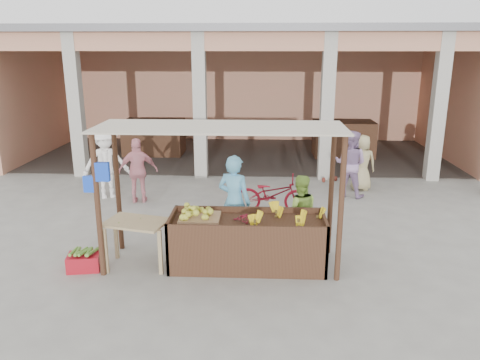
{
  "coord_description": "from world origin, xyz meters",
  "views": [
    {
      "loc": [
        0.71,
        -7.3,
        3.6
      ],
      "look_at": [
        0.32,
        1.2,
        1.18
      ],
      "focal_mm": 35.0,
      "sensor_mm": 36.0,
      "label": 1
    }
  ],
  "objects_px": {
    "fruit_stall": "(247,244)",
    "motorcycle": "(272,193)",
    "side_table": "(136,229)",
    "red_crate": "(84,262)",
    "vendor_blue": "(234,199)",
    "vendor_green": "(299,210)"
  },
  "relations": [
    {
      "from": "vendor_green",
      "to": "red_crate",
      "type": "bearing_deg",
      "value": 13.17
    },
    {
      "from": "fruit_stall",
      "to": "vendor_blue",
      "type": "relative_size",
      "value": 1.39
    },
    {
      "from": "side_table",
      "to": "motorcycle",
      "type": "relative_size",
      "value": 0.65
    },
    {
      "from": "vendor_blue",
      "to": "fruit_stall",
      "type": "bearing_deg",
      "value": 131.74
    },
    {
      "from": "red_crate",
      "to": "vendor_blue",
      "type": "xyz_separation_m",
      "value": [
        2.46,
        1.08,
        0.8
      ]
    },
    {
      "from": "vendor_green",
      "to": "fruit_stall",
      "type": "bearing_deg",
      "value": 37.16
    },
    {
      "from": "fruit_stall",
      "to": "side_table",
      "type": "bearing_deg",
      "value": -176.98
    },
    {
      "from": "vendor_green",
      "to": "motorcycle",
      "type": "xyz_separation_m",
      "value": [
        -0.45,
        1.9,
        -0.28
      ]
    },
    {
      "from": "red_crate",
      "to": "vendor_blue",
      "type": "distance_m",
      "value": 2.8
    },
    {
      "from": "side_table",
      "to": "vendor_green",
      "type": "bearing_deg",
      "value": 31.64
    },
    {
      "from": "vendor_blue",
      "to": "vendor_green",
      "type": "xyz_separation_m",
      "value": [
        1.19,
        -0.02,
        -0.2
      ]
    },
    {
      "from": "side_table",
      "to": "fruit_stall",
      "type": "bearing_deg",
      "value": 17.17
    },
    {
      "from": "red_crate",
      "to": "motorcycle",
      "type": "relative_size",
      "value": 0.3
    },
    {
      "from": "vendor_blue",
      "to": "motorcycle",
      "type": "relative_size",
      "value": 1.08
    },
    {
      "from": "motorcycle",
      "to": "side_table",
      "type": "bearing_deg",
      "value": 143.66
    },
    {
      "from": "red_crate",
      "to": "motorcycle",
      "type": "bearing_deg",
      "value": 32.77
    },
    {
      "from": "fruit_stall",
      "to": "motorcycle",
      "type": "relative_size",
      "value": 1.5
    },
    {
      "from": "red_crate",
      "to": "vendor_blue",
      "type": "bearing_deg",
      "value": 13.7
    },
    {
      "from": "red_crate",
      "to": "vendor_blue",
      "type": "relative_size",
      "value": 0.28
    },
    {
      "from": "fruit_stall",
      "to": "red_crate",
      "type": "distance_m",
      "value": 2.75
    },
    {
      "from": "fruit_stall",
      "to": "vendor_green",
      "type": "distance_m",
      "value": 1.25
    },
    {
      "from": "fruit_stall",
      "to": "motorcycle",
      "type": "bearing_deg",
      "value": 79.92
    }
  ]
}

